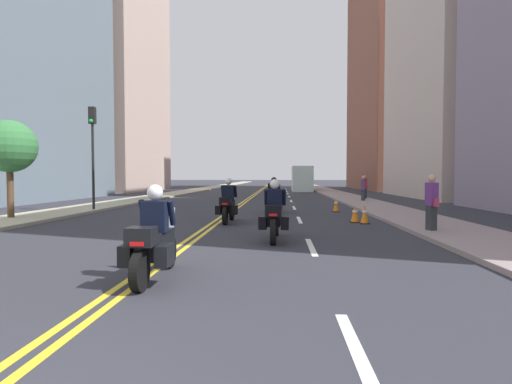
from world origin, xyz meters
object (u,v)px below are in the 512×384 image
Objects in this scene: motorcycle_0 at (153,242)px; pedestrian_0 at (432,203)px; motorcycle_1 at (275,216)px; pedestrian_1 at (363,189)px; traffic_cone_0 at (355,214)px; traffic_cone_2 at (365,214)px; parked_truck at (302,180)px; motorcycle_3 at (274,198)px; street_tree_1 at (9,147)px; pedestrian_2 at (365,187)px; traffic_cone_1 at (336,205)px; traffic_light_near at (93,140)px; motorcycle_2 at (228,205)px.

motorcycle_0 is 1.24× the size of pedestrian_0.
pedestrian_1 reaches higher than motorcycle_1.
traffic_cone_0 is 0.47m from traffic_cone_2.
parked_truck reaches higher than motorcycle_1.
motorcycle_1 is 3.29× the size of traffic_cone_2.
pedestrian_0 is (1.67, -2.93, 0.58)m from traffic_cone_0.
motorcycle_3 is 0.59× the size of street_tree_1.
pedestrian_0 is (4.71, -6.71, 0.23)m from motorcycle_3.
parked_truck is at bearing 71.21° from pedestrian_2.
parked_truck is at bearing 83.59° from motorcycle_0.
pedestrian_2 is at bearing 162.98° from pedestrian_0.
parked_truck is (-0.21, 26.98, 0.93)m from traffic_cone_1.
traffic_light_near reaches higher than traffic_cone_2.
traffic_light_near reaches higher than pedestrian_2.
traffic_cone_0 is at bearing -171.67° from pedestrian_1.
motorcycle_0 is at bearing -96.41° from parked_truck.
traffic_cone_2 is at bearing -85.80° from traffic_cone_1.
pedestrian_2 is at bearing 77.11° from traffic_cone_0.
traffic_cone_2 is (3.15, 4.01, -0.31)m from motorcycle_1.
pedestrian_2 is at bearing 73.67° from motorcycle_1.
traffic_light_near is 29.82m from parked_truck.
traffic_light_near is at bearing -179.67° from motorcycle_3.
motorcycle_0 is 9.65m from traffic_cone_2.
parked_truck is at bearing 87.83° from motorcycle_1.
pedestrian_1 is (2.71, 7.17, 0.54)m from traffic_cone_1.
traffic_cone_1 is 10.23m from pedestrian_2.
pedestrian_1 is 0.45× the size of street_tree_1.
street_tree_1 is (-13.05, -0.11, 2.49)m from traffic_cone_0.
pedestrian_2 is (8.01, 22.67, 0.27)m from motorcycle_0.
motorcycle_1 is 12.41m from traffic_light_near.
traffic_light_near is (-11.60, -0.50, 3.07)m from traffic_cone_1.
traffic_cone_2 is 0.40× the size of pedestrian_1.
motorcycle_2 is at bearing -179.84° from traffic_cone_2.
pedestrian_2 is at bearing 63.17° from motorcycle_2.
pedestrian_0 reaches higher than traffic_cone_2.
street_tree_1 is at bearing -112.04° from parked_truck.
pedestrian_1 is at bearing 36.71° from street_tree_1.
traffic_cone_1 is 0.11× the size of parked_truck.
traffic_cone_2 is 0.40× the size of pedestrian_0.
motorcycle_0 is at bearing -96.85° from motorcycle_3.
pedestrian_0 is 34.38m from parked_truck.
parked_truck is at bearing 85.57° from motorcycle_3.
motorcycle_3 is 4.86m from traffic_cone_0.
traffic_cone_0 is (3.03, -3.78, -0.35)m from motorcycle_3.
motorcycle_3 is 0.45× the size of traffic_light_near.
motorcycle_3 is 3.29× the size of traffic_cone_2.
street_tree_1 is at bearing -169.19° from pedestrian_2.
motorcycle_2 is 1.27× the size of pedestrian_1.
street_tree_1 reaches higher than traffic_cone_1.
pedestrian_2 is 0.27× the size of parked_truck.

